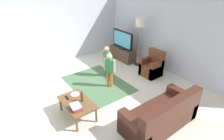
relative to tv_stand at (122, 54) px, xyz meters
The scene contains 16 objects.
ground 2.79m from the tv_stand, 55.89° to the right, with size 7.80×7.80×0.00m, color beige.
wall_back 2.03m from the tv_stand, 24.27° to the left, with size 6.00×0.12×2.70m, color silver.
wall_left 2.93m from the tv_stand, 122.13° to the right, with size 0.12×6.00×2.70m, color silver.
area_rug 2.16m from the tv_stand, 61.46° to the right, with size 2.20×1.60×0.01m, color #4C724C.
tv_stand is the anchor object (origin of this frame).
tv 0.60m from the tv_stand, 90.00° to the right, with size 1.10×0.28×0.71m.
couch 3.90m from the tv_stand, 26.43° to the right, with size 0.80×1.80×0.86m.
armchair 1.66m from the tv_stand, ahead, with size 0.60×0.60×0.90m.
floor_lamp 1.52m from the tv_stand, 11.20° to the left, with size 0.36×0.36×1.78m.
child_near_tv 1.60m from the tv_stand, 59.96° to the right, with size 0.35×0.17×1.07m.
child_center 2.20m from the tv_stand, 50.36° to the right, with size 0.32×0.24×1.09m.
coffee_table 3.69m from the tv_stand, 56.75° to the right, with size 1.00×0.60×0.42m.
book_stack 3.92m from the tv_stand, 54.99° to the right, with size 0.29×0.26×0.10m.
bottle 3.63m from the tv_stand, 55.05° to the right, with size 0.06×0.06×0.29m.
tv_remote 3.65m from the tv_stand, 61.47° to the right, with size 0.17×0.05×0.02m, color black.
plate 3.45m from the tv_stand, 60.01° to the right, with size 0.22×0.22×0.02m.
Camera 1 is at (3.71, -2.16, 3.03)m, focal length 28.70 mm.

